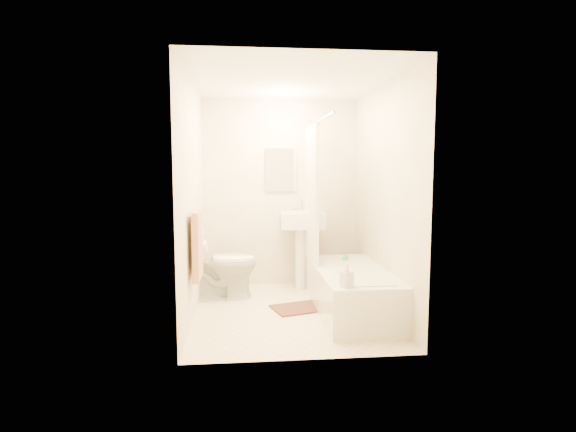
{
  "coord_description": "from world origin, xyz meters",
  "views": [
    {
      "loc": [
        -0.48,
        -4.6,
        1.51
      ],
      "look_at": [
        0.0,
        0.25,
        1.0
      ],
      "focal_mm": 28.0,
      "sensor_mm": 36.0,
      "label": 1
    }
  ],
  "objects": [
    {
      "name": "wall_back",
      "position": [
        0.0,
        1.2,
        1.2
      ],
      "size": [
        2.0,
        0.02,
        2.4
      ],
      "primitive_type": "cube",
      "color": "beige",
      "rests_on": "ground"
    },
    {
      "name": "floor",
      "position": [
        0.0,
        0.0,
        0.0
      ],
      "size": [
        2.4,
        2.4,
        0.0
      ],
      "primitive_type": "plane",
      "color": "beige",
      "rests_on": "ground"
    },
    {
      "name": "towel_bar",
      "position": [
        -0.96,
        -0.25,
        1.1
      ],
      "size": [
        0.02,
        0.6,
        0.02
      ],
      "primitive_type": "cylinder",
      "rotation": [
        1.57,
        0.0,
        0.0
      ],
      "color": "silver",
      "rests_on": "wall_left"
    },
    {
      "name": "toilet_paper",
      "position": [
        -0.93,
        0.12,
        0.7
      ],
      "size": [
        0.11,
        0.12,
        0.12
      ],
      "primitive_type": "cylinder",
      "rotation": [
        0.0,
        1.57,
        0.0
      ],
      "color": "white",
      "rests_on": "wall_left"
    },
    {
      "name": "soap_bottle",
      "position": [
        0.43,
        -0.75,
        0.57
      ],
      "size": [
        0.13,
        0.13,
        0.21
      ],
      "primitive_type": "imported",
      "rotation": [
        0.0,
        0.0,
        0.4
      ],
      "color": "white",
      "rests_on": "bathtub"
    },
    {
      "name": "ceiling",
      "position": [
        0.0,
        0.0,
        2.4
      ],
      "size": [
        2.4,
        2.4,
        0.0
      ],
      "primitive_type": "plane",
      "color": "white",
      "rests_on": "ground"
    },
    {
      "name": "wall_right",
      "position": [
        1.0,
        0.0,
        1.2
      ],
      "size": [
        0.02,
        2.4,
        2.4
      ],
      "primitive_type": "cube",
      "color": "beige",
      "rests_on": "ground"
    },
    {
      "name": "towel",
      "position": [
        -0.93,
        -0.25,
        0.78
      ],
      "size": [
        0.06,
        0.45,
        0.66
      ],
      "primitive_type": "cube",
      "color": "#CC7266",
      "rests_on": "towel_bar"
    },
    {
      "name": "wall_left",
      "position": [
        -1.0,
        0.0,
        1.2
      ],
      "size": [
        0.02,
        2.4,
        2.4
      ],
      "primitive_type": "cube",
      "color": "beige",
      "rests_on": "ground"
    },
    {
      "name": "scrub_brush",
      "position": [
        0.7,
        0.47,
        0.48
      ],
      "size": [
        0.1,
        0.19,
        0.04
      ],
      "primitive_type": "cube",
      "rotation": [
        0.0,
        0.0,
        -0.27
      ],
      "color": "green",
      "rests_on": "bathtub"
    },
    {
      "name": "bathtub",
      "position": [
        0.64,
        -0.05,
        0.23
      ],
      "size": [
        0.72,
        1.64,
        0.46
      ],
      "primitive_type": null,
      "color": "silver",
      "rests_on": "floor"
    },
    {
      "name": "bath_mat",
      "position": [
        0.1,
        0.1,
        0.01
      ],
      "size": [
        0.63,
        0.54,
        0.02
      ],
      "primitive_type": "cube",
      "rotation": [
        0.0,
        0.0,
        0.29
      ],
      "color": "#491C18",
      "rests_on": "floor"
    },
    {
      "name": "toilet",
      "position": [
        -0.75,
        0.62,
        0.41
      ],
      "size": [
        0.87,
        0.54,
        0.82
      ],
      "primitive_type": "imported",
      "rotation": [
        0.0,
        0.0,
        1.67
      ],
      "color": "white",
      "rests_on": "floor"
    },
    {
      "name": "mirror",
      "position": [
        0.0,
        1.18,
        1.5
      ],
      "size": [
        0.4,
        0.03,
        0.55
      ],
      "primitive_type": "cube",
      "color": "white",
      "rests_on": "wall_back"
    },
    {
      "name": "sink",
      "position": [
        0.25,
        0.95,
        0.53
      ],
      "size": [
        0.56,
        0.45,
        1.06
      ],
      "primitive_type": null,
      "rotation": [
        0.0,
        0.0,
        -0.04
      ],
      "color": "white",
      "rests_on": "floor"
    },
    {
      "name": "shower_curtain",
      "position": [
        0.3,
        0.5,
        1.22
      ],
      "size": [
        0.04,
        0.8,
        1.55
      ],
      "primitive_type": "cube",
      "color": "silver",
      "rests_on": "curtain_rod"
    },
    {
      "name": "curtain_rod",
      "position": [
        0.3,
        0.1,
        2.0
      ],
      "size": [
        0.03,
        1.7,
        0.03
      ],
      "primitive_type": "cylinder",
      "rotation": [
        1.57,
        0.0,
        0.0
      ],
      "color": "silver",
      "rests_on": "wall_back"
    }
  ]
}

